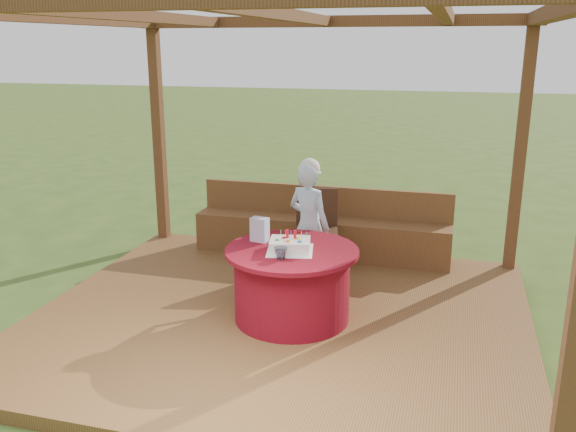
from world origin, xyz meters
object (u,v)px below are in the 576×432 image
object	(u,v)px
bench	(321,233)
elderly_woman	(309,223)
chair	(317,226)
gift_bag	(260,230)
birthday_cake	(290,245)
table	(292,283)
drinking_glass	(281,253)

from	to	relation	value
bench	elderly_woman	distance (m)	1.06
chair	bench	bearing A→B (deg)	96.84
elderly_woman	gift_bag	bearing A→B (deg)	-114.75
birthday_cake	gift_bag	size ratio (longest dim) A/B	2.10
table	birthday_cake	size ratio (longest dim) A/B	2.55
elderly_woman	drinking_glass	xyz separation A→B (m)	(0.02, -1.08, 0.04)
gift_bag	birthday_cake	bearing A→B (deg)	-18.29
table	elderly_woman	world-z (taller)	elderly_woman
bench	drinking_glass	bearing A→B (deg)	-87.25
chair	drinking_glass	size ratio (longest dim) A/B	8.23
bench	chair	xyz separation A→B (m)	(0.06, -0.52, 0.24)
elderly_woman	birthday_cake	xyz separation A→B (m)	(0.03, -0.86, 0.05)
gift_bag	drinking_glass	xyz separation A→B (m)	(0.32, -0.42, -0.06)
elderly_woman	birthday_cake	world-z (taller)	elderly_woman
table	bench	bearing A→B (deg)	93.94
gift_bag	bench	bearing A→B (deg)	93.19
bench	table	distance (m)	1.78
gift_bag	drinking_glass	size ratio (longest dim) A/B	2.03
bench	drinking_glass	distance (m)	2.10
bench	table	xyz separation A→B (m)	(0.12, -1.78, 0.07)
birthday_cake	chair	bearing A→B (deg)	92.44
gift_bag	drinking_glass	world-z (taller)	gift_bag
table	elderly_woman	distance (m)	0.87
bench	birthday_cake	size ratio (longest dim) A/B	6.41
chair	drinking_glass	bearing A→B (deg)	-88.64
gift_bag	table	bearing A→B (deg)	-11.19
table	gift_bag	distance (m)	0.58
chair	drinking_glass	xyz separation A→B (m)	(0.04, -1.53, 0.21)
bench	drinking_glass	xyz separation A→B (m)	(0.10, -2.05, 0.45)
elderly_woman	drinking_glass	distance (m)	1.08
chair	elderly_woman	bearing A→B (deg)	-87.32
chair	gift_bag	distance (m)	1.19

